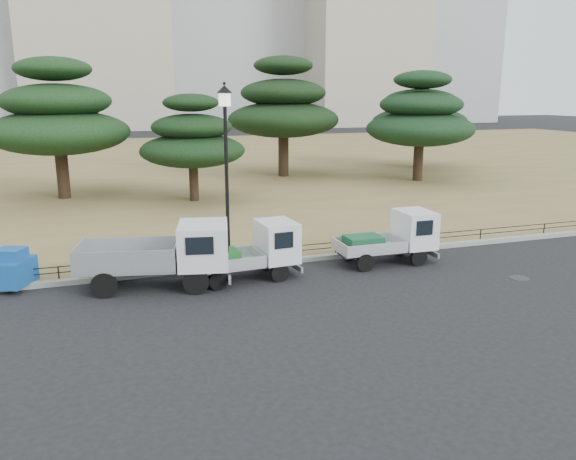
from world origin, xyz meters
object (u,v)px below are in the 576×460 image
object	(u,v)px
truck_large	(164,252)
truck_kei_front	(252,251)
tarp_pile	(2,270)
truck_kei_rear	(392,238)
street_lamp	(226,145)

from	to	relation	value
truck_large	truck_kei_front	size ratio (longest dim) A/B	1.36
truck_large	tarp_pile	xyz separation A→B (m)	(-4.51, 1.29, -0.46)
truck_large	truck_kei_front	world-z (taller)	truck_large
tarp_pile	truck_large	bearing A→B (deg)	-15.94
truck_large	truck_kei_rear	size ratio (longest dim) A/B	1.38
truck_kei_rear	street_lamp	bearing A→B (deg)	166.50
truck_kei_front	tarp_pile	size ratio (longest dim) A/B	1.71
truck_large	tarp_pile	world-z (taller)	truck_large
tarp_pile	truck_kei_front	bearing A→B (deg)	-10.71
truck_kei_rear	street_lamp	distance (m)	6.31
truck_large	truck_kei_rear	distance (m)	7.55
truck_large	tarp_pile	distance (m)	4.72
truck_kei_rear	tarp_pile	world-z (taller)	truck_kei_rear
truck_kei_front	street_lamp	bearing A→B (deg)	101.95
truck_large	truck_kei_rear	bearing A→B (deg)	12.34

